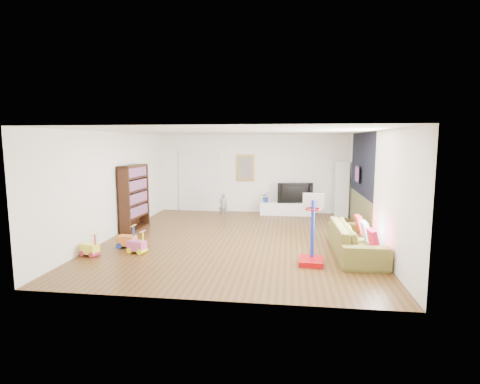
# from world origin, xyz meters

# --- Properties ---
(floor) EXTENTS (6.50, 7.50, 0.00)m
(floor) POSITION_xyz_m (0.00, 0.00, 0.00)
(floor) COLOR brown
(floor) RESTS_ON ground
(ceiling) EXTENTS (6.50, 7.50, 0.00)m
(ceiling) POSITION_xyz_m (0.00, 0.00, 2.70)
(ceiling) COLOR white
(ceiling) RESTS_ON ground
(wall_back) EXTENTS (6.50, 0.00, 2.70)m
(wall_back) POSITION_xyz_m (0.00, 3.75, 1.35)
(wall_back) COLOR white
(wall_back) RESTS_ON ground
(wall_front) EXTENTS (6.50, 0.00, 2.70)m
(wall_front) POSITION_xyz_m (0.00, -3.75, 1.35)
(wall_front) COLOR white
(wall_front) RESTS_ON ground
(wall_left) EXTENTS (0.00, 7.50, 2.70)m
(wall_left) POSITION_xyz_m (-3.25, 0.00, 1.35)
(wall_left) COLOR white
(wall_left) RESTS_ON ground
(wall_right) EXTENTS (0.00, 7.50, 2.70)m
(wall_right) POSITION_xyz_m (3.25, 0.00, 1.35)
(wall_right) COLOR silver
(wall_right) RESTS_ON ground
(navy_accent) EXTENTS (0.01, 3.20, 1.70)m
(navy_accent) POSITION_xyz_m (3.23, 1.40, 1.85)
(navy_accent) COLOR black
(navy_accent) RESTS_ON wall_right
(olive_wainscot) EXTENTS (0.01, 3.20, 1.00)m
(olive_wainscot) POSITION_xyz_m (3.23, 1.40, 0.50)
(olive_wainscot) COLOR brown
(olive_wainscot) RESTS_ON wall_right
(doorway) EXTENTS (1.45, 0.06, 2.10)m
(doorway) POSITION_xyz_m (-1.90, 3.71, 1.05)
(doorway) COLOR white
(doorway) RESTS_ON ground
(painting_back) EXTENTS (0.62, 0.06, 0.92)m
(painting_back) POSITION_xyz_m (-0.25, 3.71, 1.55)
(painting_back) COLOR gold
(painting_back) RESTS_ON wall_back
(artwork_right) EXTENTS (0.04, 0.56, 0.46)m
(artwork_right) POSITION_xyz_m (3.17, 1.60, 1.55)
(artwork_right) COLOR #7F3F8C
(artwork_right) RESTS_ON wall_right
(media_console) EXTENTS (1.80, 0.45, 0.42)m
(media_console) POSITION_xyz_m (1.22, 3.33, 0.21)
(media_console) COLOR white
(media_console) RESTS_ON ground
(tall_cabinet) EXTENTS (0.44, 0.44, 1.82)m
(tall_cabinet) POSITION_xyz_m (2.98, 3.24, 0.91)
(tall_cabinet) COLOR white
(tall_cabinet) RESTS_ON ground
(bookshelf) EXTENTS (0.39, 1.26, 1.81)m
(bookshelf) POSITION_xyz_m (-3.01, 0.64, 0.91)
(bookshelf) COLOR #33190C
(bookshelf) RESTS_ON ground
(sofa) EXTENTS (0.95, 2.34, 0.68)m
(sofa) POSITION_xyz_m (2.72, -1.01, 0.34)
(sofa) COLOR brown
(sofa) RESTS_ON ground
(basketball_hoop) EXTENTS (0.54, 0.64, 1.42)m
(basketball_hoop) POSITION_xyz_m (1.74, -1.75, 0.71)
(basketball_hoop) COLOR #A80709
(basketball_hoop) RESTS_ON ground
(ride_on_yellow) EXTENTS (0.43, 0.33, 0.50)m
(ride_on_yellow) POSITION_xyz_m (-2.99, -1.82, 0.25)
(ride_on_yellow) COLOR yellow
(ride_on_yellow) RESTS_ON ground
(ride_on_orange) EXTENTS (0.43, 0.29, 0.55)m
(ride_on_orange) POSITION_xyz_m (-2.45, -1.14, 0.27)
(ride_on_orange) COLOR orange
(ride_on_orange) RESTS_ON ground
(ride_on_pink) EXTENTS (0.43, 0.33, 0.51)m
(ride_on_pink) POSITION_xyz_m (-2.06, -1.48, 0.26)
(ride_on_pink) COLOR #CF5293
(ride_on_pink) RESTS_ON ground
(child) EXTENTS (0.29, 0.19, 0.79)m
(child) POSITION_xyz_m (-0.86, 2.70, 0.40)
(child) COLOR gray
(child) RESTS_ON ground
(tv) EXTENTS (1.19, 0.35, 0.68)m
(tv) POSITION_xyz_m (1.46, 3.39, 0.76)
(tv) COLOR black
(tv) RESTS_ON media_console
(vase_plant) EXTENTS (0.36, 0.33, 0.35)m
(vase_plant) POSITION_xyz_m (0.50, 3.35, 0.60)
(vase_plant) COLOR navy
(vase_plant) RESTS_ON media_console
(pillow_left) EXTENTS (0.14, 0.39, 0.38)m
(pillow_left) POSITION_xyz_m (2.93, -1.68, 0.54)
(pillow_left) COLOR #CB1542
(pillow_left) RESTS_ON sofa
(pillow_center) EXTENTS (0.11, 0.41, 0.41)m
(pillow_center) POSITION_xyz_m (2.93, -1.02, 0.54)
(pillow_center) COLOR silver
(pillow_center) RESTS_ON sofa
(pillow_right) EXTENTS (0.13, 0.42, 0.42)m
(pillow_right) POSITION_xyz_m (2.92, -0.34, 0.54)
(pillow_right) COLOR red
(pillow_right) RESTS_ON sofa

